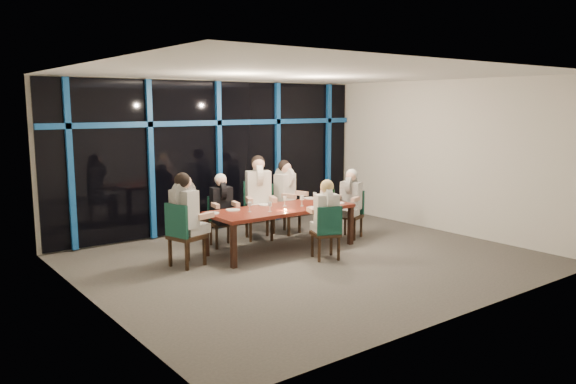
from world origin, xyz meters
The scene contains 29 objects.
room centered at (0.00, 0.00, 2.02)m, with size 7.04×7.00×3.02m.
window_wall centered at (0.01, 2.93, 1.55)m, with size 6.86×0.43×2.94m.
dining_table centered at (0.00, 0.80, 0.68)m, with size 2.60×1.00×0.75m.
chair_far_left centered at (-0.66, 1.72, 0.50)m, with size 0.49×0.49×0.89m.
chair_far_mid centered at (0.18, 1.79, 0.60)m, with size 0.66×0.66×1.08m.
chair_far_right centered at (0.83, 1.86, 0.55)m, with size 0.57×0.57×0.99m.
chair_end_left centered at (-1.84, 0.88, 0.57)m, with size 0.58×0.58×1.01m.
chair_end_right centered at (1.66, 0.78, 0.50)m, with size 0.55×0.55×0.90m.
chair_near_mid centered at (0.21, -0.17, 0.50)m, with size 0.54×0.54×0.90m.
diner_far_left centered at (-0.68, 1.65, 0.85)m, with size 0.49×0.59×0.87m.
diner_far_mid centered at (0.15, 1.70, 1.03)m, with size 0.67×0.74×1.05m.
diner_far_right centered at (0.86, 1.78, 0.94)m, with size 0.58×0.67×0.96m.
diner_end_left centered at (-1.76, 0.90, 0.97)m, with size 0.69×0.59×0.99m.
diner_end_right centered at (1.59, 0.75, 0.86)m, with size 0.62×0.56×0.87m.
diner_near_mid centered at (0.24, -0.10, 0.86)m, with size 0.55×0.62×0.88m.
plate_far_left centered at (-0.79, 1.10, 0.76)m, with size 0.24×0.24×0.01m, color white.
plate_far_mid centered at (-0.07, 1.18, 0.76)m, with size 0.24×0.24×0.01m, color white.
plate_far_right centered at (1.02, 1.24, 0.76)m, with size 0.24×0.24×0.01m, color white.
plate_end_left centered at (-1.22, 1.06, 0.76)m, with size 0.24×0.24×0.01m, color white.
plate_end_right centered at (1.07, 0.52, 0.76)m, with size 0.24×0.24×0.01m, color white.
plate_near_mid centered at (0.44, 0.43, 0.76)m, with size 0.24×0.24×0.01m, color white.
wine_bottle centered at (1.14, 0.73, 0.87)m, with size 0.07×0.07×0.31m.
water_pitcher centered at (0.83, 0.60, 0.86)m, with size 0.13×0.12×0.21m.
tea_light centered at (-0.10, 0.54, 0.76)m, with size 0.05×0.05×0.03m, color #F0A048.
wine_glass_a centered at (-0.36, 0.62, 0.87)m, with size 0.06×0.06×0.16m.
wine_glass_b centered at (0.16, 0.91, 0.88)m, with size 0.07×0.07×0.17m.
wine_glass_c centered at (0.39, 0.71, 0.88)m, with size 0.07×0.07×0.18m.
wine_glass_d centered at (-0.64, 0.81, 0.87)m, with size 0.06×0.06×0.16m.
wine_glass_e centered at (0.89, 0.95, 0.87)m, with size 0.06×0.06×0.17m.
Camera 1 is at (-5.67, -6.87, 2.50)m, focal length 35.00 mm.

